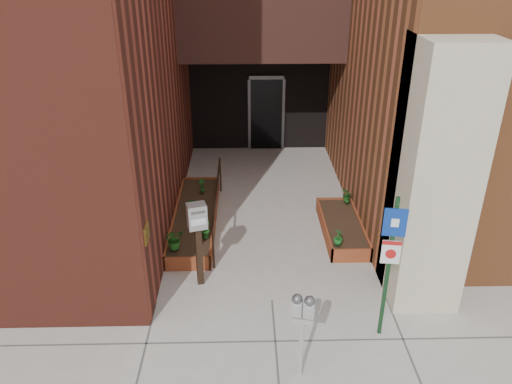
{
  "coord_description": "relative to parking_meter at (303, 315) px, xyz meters",
  "views": [
    {
      "loc": [
        -0.44,
        -6.89,
        5.52
      ],
      "look_at": [
        -0.23,
        1.8,
        1.21
      ],
      "focal_mm": 35.0,
      "sensor_mm": 36.0,
      "label": 1
    }
  ],
  "objects": [
    {
      "name": "planter_right",
      "position": [
        1.29,
        3.87,
        -0.95
      ],
      "size": [
        0.8,
        2.2,
        0.3
      ],
      "color": "brown",
      "rests_on": "ground"
    },
    {
      "name": "handrail",
      "position": [
        -1.36,
        4.32,
        -0.34
      ],
      "size": [
        0.04,
        3.34,
        0.9
      ],
      "color": "black",
      "rests_on": "ground"
    },
    {
      "name": "shrub_left_c",
      "position": [
        -1.88,
        4.23,
        -0.59
      ],
      "size": [
        0.24,
        0.24,
        0.39
      ],
      "primitive_type": "imported",
      "rotation": [
        0.0,
        0.0,
        3.25
      ],
      "color": "#185518",
      "rests_on": "planter_left"
    },
    {
      "name": "parking_meter",
      "position": [
        0.0,
        0.0,
        0.0
      ],
      "size": [
        0.33,
        0.19,
        1.4
      ],
      "color": "#B9BABC",
      "rests_on": "ground"
    },
    {
      "name": "shrub_left_d",
      "position": [
        -1.76,
        5.29,
        -0.61
      ],
      "size": [
        0.27,
        0.27,
        0.36
      ],
      "primitive_type": "imported",
      "rotation": [
        0.0,
        0.0,
        5.54
      ],
      "color": "#195719",
      "rests_on": "planter_left"
    },
    {
      "name": "shrub_right_c",
      "position": [
        1.54,
        4.77,
        -0.64
      ],
      "size": [
        0.37,
        0.37,
        0.3
      ],
      "primitive_type": "imported",
      "rotation": [
        0.0,
        0.0,
        4.12
      ],
      "color": "#1D5117",
      "rests_on": "planter_right"
    },
    {
      "name": "shrub_left_b",
      "position": [
        -1.56,
        3.3,
        -0.6
      ],
      "size": [
        0.29,
        0.29,
        0.38
      ],
      "primitive_type": "imported",
      "rotation": [
        0.0,
        0.0,
        2.09
      ],
      "color": "#184F16",
      "rests_on": "planter_left"
    },
    {
      "name": "planter_left",
      "position": [
        -1.86,
        4.37,
        -0.95
      ],
      "size": [
        0.9,
        3.6,
        0.3
      ],
      "color": "brown",
      "rests_on": "ground"
    },
    {
      "name": "ground",
      "position": [
        -0.31,
        1.67,
        -1.09
      ],
      "size": [
        80.0,
        80.0,
        0.0
      ],
      "primitive_type": "plane",
      "color": "#9E9991",
      "rests_on": "ground"
    },
    {
      "name": "shrub_right_b",
      "position": [
        1.54,
        4.66,
        -0.64
      ],
      "size": [
        0.22,
        0.22,
        0.3
      ],
      "primitive_type": "imported",
      "rotation": [
        0.0,
        0.0,
        2.61
      ],
      "color": "#1B611D",
      "rests_on": "planter_right"
    },
    {
      "name": "payment_dropbox",
      "position": [
        -1.58,
        2.2,
        0.08
      ],
      "size": [
        0.38,
        0.32,
        1.62
      ],
      "color": "black",
      "rests_on": "ground"
    },
    {
      "name": "shrub_left_a",
      "position": [
        -2.11,
        2.91,
        -0.59
      ],
      "size": [
        0.5,
        0.5,
        0.4
      ],
      "primitive_type": "imported",
      "rotation": [
        0.0,
        0.0,
        0.61
      ],
      "color": "#20601B",
      "rests_on": "planter_left"
    },
    {
      "name": "sign_post",
      "position": [
        1.35,
        0.81,
        0.4
      ],
      "size": [
        0.33,
        0.1,
        2.42
      ],
      "color": "#123319",
      "rests_on": "ground"
    },
    {
      "name": "shrub_right_a",
      "position": [
        1.04,
        2.97,
        -0.63
      ],
      "size": [
        0.18,
        0.18,
        0.32
      ],
      "primitive_type": "imported",
      "rotation": [
        0.0,
        0.0,
        1.61
      ],
      "color": "#195A1E",
      "rests_on": "planter_right"
    }
  ]
}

